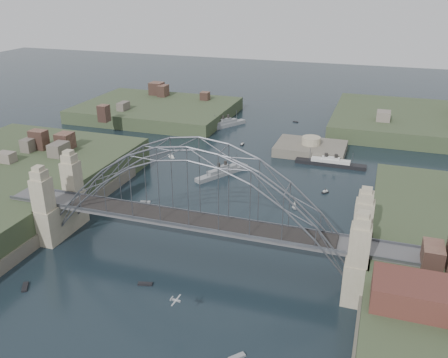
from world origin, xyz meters
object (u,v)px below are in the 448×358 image
naval_cruiser_near (222,172)px  ocean_liner (330,163)px  naval_cruiser_far (226,124)px  fort_island (310,154)px  bridge (194,202)px  wharf_shed (444,299)px

naval_cruiser_near → ocean_liner: bearing=31.5°
naval_cruiser_near → naval_cruiser_far: bearing=107.2°
fort_island → naval_cruiser_far: naval_cruiser_far is taller
bridge → naval_cruiser_far: bridge is taller
bridge → naval_cruiser_near: bearing=101.8°
naval_cruiser_far → ocean_liner: (42.84, -28.65, -0.15)m
bridge → naval_cruiser_near: size_ratio=4.99×
naval_cruiser_near → naval_cruiser_far: naval_cruiser_far is taller
wharf_shed → naval_cruiser_near: (-53.02, 57.05, -9.16)m
naval_cruiser_near → wharf_shed: bearing=-47.1°
fort_island → naval_cruiser_far: bearing=151.4°
bridge → naval_cruiser_far: (-23.29, 89.24, -11.38)m
bridge → ocean_liner: size_ratio=3.99×
bridge → naval_cruiser_far: size_ratio=5.05×
naval_cruiser_far → fort_island: bearing=-28.6°
bridge → wharf_shed: (44.00, -14.00, -2.32)m
bridge → ocean_liner: bearing=72.1°
naval_cruiser_near → naval_cruiser_far: size_ratio=1.01×
naval_cruiser_far → bridge: bearing=-75.4°
fort_island → naval_cruiser_near: fort_island is taller
wharf_shed → ocean_liner: bearing=108.2°
wharf_shed → naval_cruiser_far: wharf_shed is taller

